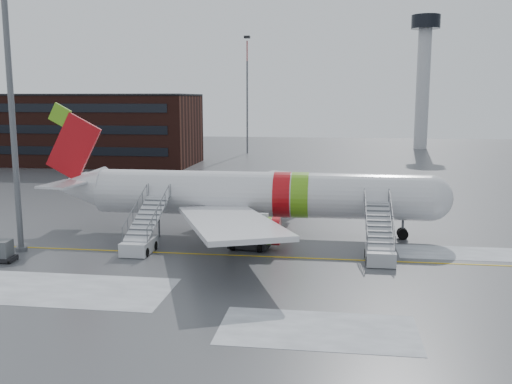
# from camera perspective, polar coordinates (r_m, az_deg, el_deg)

# --- Properties ---
(ground) EXTENTS (260.00, 260.00, 0.00)m
(ground) POSITION_cam_1_polar(r_m,az_deg,el_deg) (44.26, -6.29, -5.81)
(ground) COLOR #494C4F
(ground) RESTS_ON ground
(airliner) EXTENTS (35.03, 32.97, 11.18)m
(airliner) POSITION_cam_1_polar(r_m,az_deg,el_deg) (48.56, -0.78, -0.27)
(airliner) COLOR silver
(airliner) RESTS_ON ground
(airstair_fwd) EXTENTS (2.05, 7.70, 3.48)m
(airstair_fwd) POSITION_cam_1_polar(r_m,az_deg,el_deg) (42.22, 12.24, -5.22)
(airstair_fwd) COLOR #A5A7AC
(airstair_fwd) RESTS_ON ground
(airstair_aft) EXTENTS (2.05, 7.70, 3.48)m
(airstair_aft) POSITION_cam_1_polar(r_m,az_deg,el_deg) (44.55, -11.33, -4.43)
(airstair_aft) COLOR silver
(airstair_aft) RESTS_ON ground
(pushback_tug) EXTENTS (3.22, 2.58, 1.74)m
(pushback_tug) POSITION_cam_1_polar(r_m,az_deg,el_deg) (44.29, -0.94, -4.72)
(pushback_tug) COLOR black
(pushback_tug) RESTS_ON ground
(uld_container) EXTENTS (2.00, 1.53, 1.54)m
(uld_container) POSITION_cam_1_polar(r_m,az_deg,el_deg) (44.76, -24.15, -5.47)
(uld_container) COLOR black
(uld_container) RESTS_ON ground
(light_mast_near) EXTENTS (1.20, 1.20, 25.38)m
(light_mast_near) POSITION_cam_1_polar(r_m,az_deg,el_deg) (45.99, -23.44, 10.59)
(light_mast_near) COLOR #595B60
(light_mast_near) RESTS_ON ground
(terminal_building) EXTENTS (62.00, 16.11, 12.30)m
(terminal_building) POSITION_cam_1_polar(r_m,az_deg,el_deg) (111.43, -22.10, 5.92)
(terminal_building) COLOR #3F1E16
(terminal_building) RESTS_ON ground
(control_tower) EXTENTS (6.40, 6.40, 30.00)m
(control_tower) POSITION_cam_1_polar(r_m,az_deg,el_deg) (137.91, 16.43, 11.97)
(control_tower) COLOR #B2B5BA
(control_tower) RESTS_ON ground
(light_mast_far_n) EXTENTS (1.20, 1.20, 24.25)m
(light_mast_far_n) POSITION_cam_1_polar(r_m,az_deg,el_deg) (120.85, -0.89, 10.44)
(light_mast_far_n) COLOR #595B60
(light_mast_far_n) RESTS_ON ground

